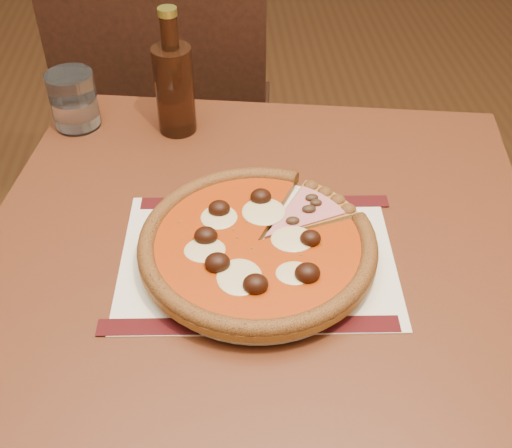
# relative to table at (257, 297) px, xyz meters

# --- Properties ---
(table) EXTENTS (0.92, 0.92, 0.75)m
(table) POSITION_rel_table_xyz_m (0.00, 0.00, 0.00)
(table) COLOR #612B17
(table) RESTS_ON ground
(chair_far) EXTENTS (0.50, 0.50, 0.95)m
(chair_far) POSITION_rel_table_xyz_m (-0.15, 0.68, -0.11)
(chair_far) COLOR black
(chair_far) RESTS_ON ground
(placemat) EXTENTS (0.39, 0.29, 0.00)m
(placemat) POSITION_rel_table_xyz_m (-0.00, -0.02, 0.10)
(placemat) COLOR silver
(placemat) RESTS_ON table
(plate) EXTENTS (0.31, 0.31, 0.02)m
(plate) POSITION_rel_table_xyz_m (-0.00, -0.02, 0.11)
(plate) COLOR white
(plate) RESTS_ON placemat
(pizza) EXTENTS (0.33, 0.33, 0.04)m
(pizza) POSITION_rel_table_xyz_m (-0.00, -0.02, 0.13)
(pizza) COLOR #AA7329
(pizza) RESTS_ON plate
(ham_slice) EXTENTS (0.14, 0.13, 0.02)m
(ham_slice) POSITION_rel_table_xyz_m (0.08, 0.05, 0.13)
(ham_slice) COLOR #AA7329
(ham_slice) RESTS_ON plate
(water_glass) EXTENTS (0.10, 0.10, 0.10)m
(water_glass) POSITION_rel_table_xyz_m (-0.30, 0.35, 0.15)
(water_glass) COLOR white
(water_glass) RESTS_ON table
(bottle) EXTENTS (0.07, 0.07, 0.22)m
(bottle) POSITION_rel_table_xyz_m (-0.12, 0.32, 0.19)
(bottle) COLOR #35190D
(bottle) RESTS_ON table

